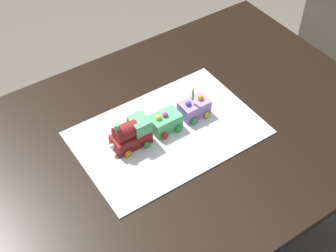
{
  "coord_description": "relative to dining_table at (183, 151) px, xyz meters",
  "views": [
    {
      "loc": [
        -0.65,
        -0.87,
        1.89
      ],
      "look_at": [
        -0.05,
        0.02,
        0.77
      ],
      "focal_mm": 50.82,
      "sensor_mm": 36.0,
      "label": 1
    }
  ],
  "objects": [
    {
      "name": "ground_plane",
      "position": [
        0.0,
        0.0,
        -0.63
      ],
      "size": [
        8.0,
        8.0,
        0.0
      ],
      "primitive_type": "plane",
      "color": "#6B6054"
    },
    {
      "name": "dining_table",
      "position": [
        0.0,
        0.0,
        0.0
      ],
      "size": [
        1.4,
        1.0,
        0.74
      ],
      "color": "black",
      "rests_on": "ground"
    },
    {
      "name": "cake_car_tanker_mint_green",
      "position": [
        -0.05,
        0.04,
        0.14
      ],
      "size": [
        0.1,
        0.08,
        0.07
      ],
      "color": "#59CC7A",
      "rests_on": "cake_board"
    },
    {
      "name": "cake_locomotive",
      "position": [
        -0.18,
        0.04,
        0.16
      ],
      "size": [
        0.14,
        0.08,
        0.12
      ],
      "color": "maroon",
      "rests_on": "cake_board"
    },
    {
      "name": "cake_board",
      "position": [
        -0.05,
        0.02,
        0.11
      ],
      "size": [
        0.6,
        0.4,
        0.0
      ],
      "primitive_type": "cube",
      "color": "silver",
      "rests_on": "dining_table"
    },
    {
      "name": "birthday_candle",
      "position": [
        0.06,
        0.04,
        0.21
      ],
      "size": [
        0.01,
        0.01,
        0.05
      ],
      "color": "#66D872",
      "rests_on": "cake_car_caboose_lavender"
    },
    {
      "name": "cake_car_caboose_lavender",
      "position": [
        0.07,
        0.04,
        0.14
      ],
      "size": [
        0.1,
        0.08,
        0.07
      ],
      "color": "#AD84E0",
      "rests_on": "cake_board"
    }
  ]
}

